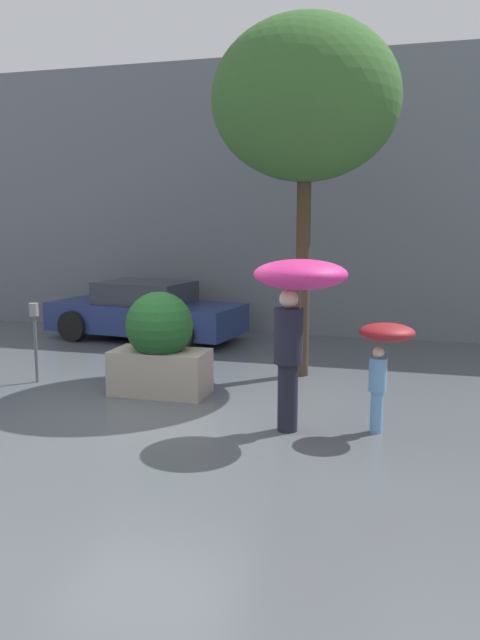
# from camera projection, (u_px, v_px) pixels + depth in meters

# --- Properties ---
(ground_plane) EXTENTS (40.00, 40.00, 0.00)m
(ground_plane) POSITION_uv_depth(u_px,v_px,m) (151.00, 416.00, 8.06)
(ground_plane) COLOR #51565B
(building_facade) EXTENTS (18.00, 0.30, 6.00)m
(building_facade) POSITION_uv_depth(u_px,v_px,m) (265.00, 199.00, 13.79)
(building_facade) COLOR slate
(building_facade) RESTS_ON ground
(planter_box) EXTENTS (1.40, 0.98, 1.50)m
(planter_box) POSITION_uv_depth(u_px,v_px,m) (160.00, 345.00, 9.01)
(planter_box) COLOR #9E9384
(planter_box) RESTS_ON ground
(person_adult) EXTENTS (1.08, 1.08, 2.07)m
(person_adult) POSITION_uv_depth(u_px,v_px,m) (297.00, 295.00, 7.18)
(person_adult) COLOR #1E1E2D
(person_adult) RESTS_ON ground
(person_child) EXTENTS (0.64, 0.64, 1.33)m
(person_child) POSITION_uv_depth(u_px,v_px,m) (384.00, 347.00, 7.25)
(person_child) COLOR #669ED1
(person_child) RESTS_ON ground
(parked_car_near) EXTENTS (4.31, 2.30, 1.24)m
(parked_car_near) POSITION_uv_depth(u_px,v_px,m) (146.00, 312.00, 13.32)
(parked_car_near) COLOR navy
(parked_car_near) RESTS_ON ground
(street_tree) EXTENTS (2.91, 2.91, 5.57)m
(street_tree) POSITION_uv_depth(u_px,v_px,m) (305.00, 101.00, 9.56)
(street_tree) COLOR #423323
(street_tree) RESTS_ON ground
(parking_meter) EXTENTS (0.14, 0.14, 1.25)m
(parking_meter) POSITION_uv_depth(u_px,v_px,m) (35.00, 326.00, 9.64)
(parking_meter) COLOR #595B60
(parking_meter) RESTS_ON ground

